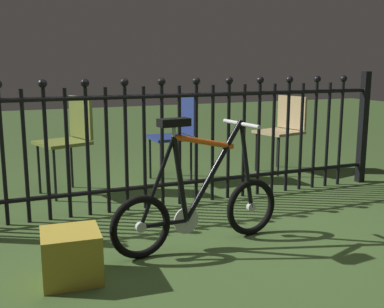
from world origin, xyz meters
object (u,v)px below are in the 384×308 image
at_px(chair_olive, 70,134).
at_px(chair_tan, 284,126).
at_px(display_crate, 71,256).
at_px(chair_navy, 178,130).
at_px(bicycle, 199,204).

bearing_deg(chair_olive, chair_tan, 0.23).
relative_size(chair_tan, display_crate, 2.62).
relative_size(chair_olive, chair_tan, 1.07).
relative_size(chair_olive, display_crate, 2.81).
height_order(chair_olive, chair_navy, chair_olive).
height_order(bicycle, display_crate, bicycle).
relative_size(chair_olive, chair_navy, 1.03).
height_order(chair_tan, display_crate, chair_tan).
distance_m(chair_navy, chair_tan, 1.25).
height_order(bicycle, chair_navy, chair_navy).
xyz_separation_m(chair_olive, display_crate, (-0.31, -1.87, -0.41)).
bearing_deg(bicycle, display_crate, -168.26).
bearing_deg(bicycle, chair_navy, 72.98).
distance_m(bicycle, chair_tan, 2.48).
distance_m(bicycle, chair_olive, 1.80).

